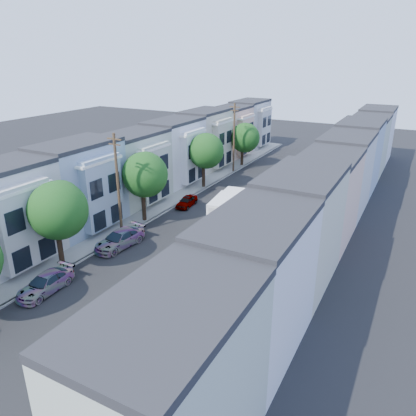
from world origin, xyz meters
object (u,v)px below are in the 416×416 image
utility_pole_near (118,186)px  parked_left_c (120,239)px  parked_left_b (46,284)px  parked_right_d (307,177)px  parked_left_d (187,201)px  parked_right_a (145,328)px  lead_sedan (260,193)px  parked_right_b (194,283)px  tree_c (144,175)px  tree_d (205,151)px  motorcycle (136,347)px  parked_right_c (288,195)px  tree_e (244,138)px  fedex_truck (230,209)px  tree_b (57,210)px  tree_far_r (327,152)px  utility_pole_far (234,138)px

utility_pole_near → parked_left_c: size_ratio=1.95×
parked_left_b → parked_right_d: parked_right_d is taller
utility_pole_near → parked_right_d: 28.54m
parked_left_d → parked_right_a: size_ratio=0.74×
lead_sedan → parked_right_b: (3.30, -21.85, 0.01)m
tree_c → tree_d: size_ratio=1.03×
parked_right_a → motorcycle: (0.33, -1.35, -0.31)m
parked_right_c → tree_e: bearing=133.4°
fedex_truck → tree_e: bearing=102.2°
tree_e → parked_right_a: bearing=-74.8°
tree_b → parked_left_b: 5.72m
parked_right_c → parked_right_d: bearing=90.9°
tree_far_r → parked_right_b: bearing=-93.5°
lead_sedan → motorcycle: 29.55m
lead_sedan → parked_left_b: (-6.50, -27.13, -0.00)m
motorcycle → utility_pole_near: bearing=141.2°
tree_d → motorcycle: (11.54, -29.95, -4.53)m
parked_left_c → motorcycle: (10.13, -10.76, -0.31)m
lead_sedan → tree_d: bearing=166.7°
motorcycle → tree_far_r: bearing=96.6°
utility_pole_far → parked_left_c: size_ratio=1.95×
parked_left_b → parked_left_c: (0.00, 8.56, 0.08)m
fedex_truck → parked_left_d: bearing=150.3°
parked_right_b → motorcycle: (0.33, -7.48, -0.25)m
tree_e → parked_right_c: size_ratio=1.55×
tree_b → parked_right_c: bearing=65.9°
tree_e → lead_sedan: bearing=-59.2°
parked_right_b → parked_right_c: parked_right_c is taller
utility_pole_far → tree_b: bearing=-90.0°
parked_left_b → utility_pole_far: bearing=90.2°
fedex_truck → parked_left_c: size_ratio=1.35×
utility_pole_far → tree_e: bearing=90.0°
fedex_truck → parked_left_c: (-6.83, -9.25, -1.08)m
utility_pole_near → parked_right_a: utility_pole_near is taller
fedex_truck → parked_right_b: bearing=-84.5°
tree_d → fedex_truck: 13.28m
tree_far_r → parked_left_b: size_ratio=1.25×
lead_sedan → parked_left_c: size_ratio=0.83×
tree_e → motorcycle: size_ratio=3.12×
fedex_truck → lead_sedan: bearing=84.1°
tree_b → tree_far_r: (13.20, 35.01, -1.06)m
tree_b → utility_pole_near: 7.32m
tree_b → parked_left_c: (1.40, 5.36, -4.45)m
fedex_truck → motorcycle: bearing=-88.5°
lead_sedan → parked_right_d: (3.30, 9.28, 0.05)m
lead_sedan → tree_b: bearing=-117.0°
tree_b → parked_left_c: size_ratio=1.48×
tree_d → parked_right_d: 14.78m
utility_pole_near → parked_left_c: (1.40, -1.96, -4.38)m
tree_d → parked_left_b: tree_d is taller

